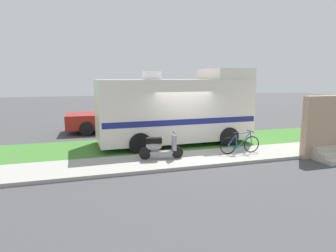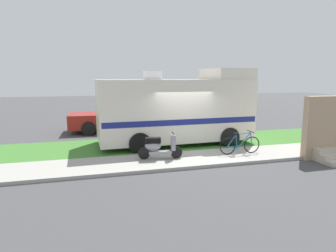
% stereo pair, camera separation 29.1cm
% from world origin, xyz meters
% --- Properties ---
extents(ground_plane, '(80.00, 80.00, 0.00)m').
position_xyz_m(ground_plane, '(0.00, 0.00, 0.00)').
color(ground_plane, '#424244').
extents(sidewalk, '(24.00, 2.00, 0.12)m').
position_xyz_m(sidewalk, '(0.00, -1.20, 0.06)').
color(sidewalk, '#9E9B93').
rests_on(sidewalk, ground).
extents(grass_strip, '(24.00, 3.40, 0.08)m').
position_xyz_m(grass_strip, '(0.00, 1.50, 0.04)').
color(grass_strip, '#3D752D').
rests_on(grass_strip, ground).
extents(motorhome_rv, '(7.00, 2.89, 3.50)m').
position_xyz_m(motorhome_rv, '(0.08, 1.53, 1.67)').
color(motorhome_rv, silver).
rests_on(motorhome_rv, ground).
extents(scooter, '(1.63, 0.55, 0.97)m').
position_xyz_m(scooter, '(-1.40, -1.01, 0.58)').
color(scooter, black).
rests_on(scooter, ground).
extents(bicycle, '(1.70, 0.52, 0.89)m').
position_xyz_m(bicycle, '(1.84, -1.18, 0.50)').
color(bicycle, black).
rests_on(bicycle, ground).
extents(pickup_truck_near, '(5.26, 2.40, 1.89)m').
position_xyz_m(pickup_truck_near, '(-1.79, 5.69, 1.00)').
color(pickup_truck_near, maroon).
rests_on(pickup_truck_near, ground).
extents(porch_steps, '(2.00, 1.26, 2.40)m').
position_xyz_m(porch_steps, '(4.95, -2.29, 0.97)').
color(porch_steps, '#BCB29E').
rests_on(porch_steps, ground).
extents(bottle_green, '(0.07, 0.07, 0.30)m').
position_xyz_m(bottle_green, '(5.72, -0.86, 0.25)').
color(bottle_green, brown).
rests_on(bottle_green, ground).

